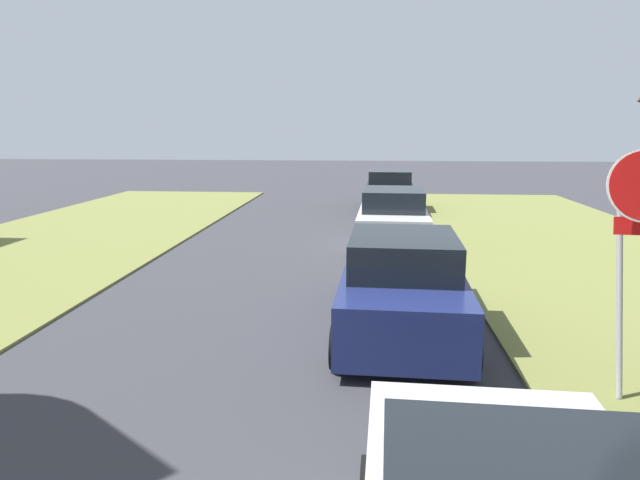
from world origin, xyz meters
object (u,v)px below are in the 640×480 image
(parked_sedan_white, at_px, (393,219))
(parked_sedan_black, at_px, (390,192))
(stop_sign_far, at_px, (638,222))
(parked_sedan_navy, at_px, (402,286))

(parked_sedan_white, bearing_deg, parked_sedan_black, 88.62)
(stop_sign_far, bearing_deg, parked_sedan_white, 104.44)
(parked_sedan_black, bearing_deg, stop_sign_far, -82.39)
(stop_sign_far, height_order, parked_sedan_white, stop_sign_far)
(parked_sedan_black, bearing_deg, parked_sedan_white, -91.38)
(parked_sedan_black, bearing_deg, parked_sedan_navy, -91.26)
(stop_sign_far, relative_size, parked_sedan_navy, 0.65)
(parked_sedan_white, height_order, parked_sedan_black, same)
(stop_sign_far, bearing_deg, parked_sedan_navy, 137.41)
(parked_sedan_navy, height_order, parked_sedan_white, same)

